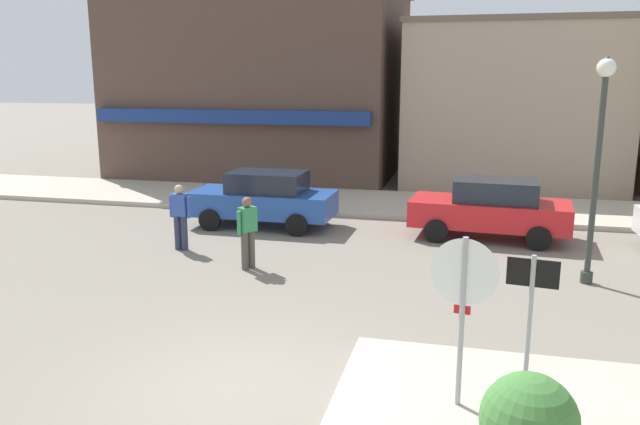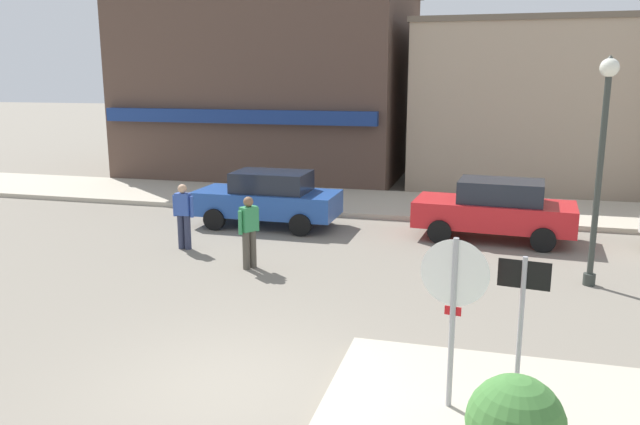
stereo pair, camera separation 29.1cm
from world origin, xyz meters
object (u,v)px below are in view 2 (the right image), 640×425
stop_sign (453,301)px  pedestrian_crossing_far (249,230)px  parked_car_second (495,209)px  parked_car_nearest (268,198)px  pedestrian_crossing_near (183,214)px  lamp_post (603,139)px  one_way_sign (521,319)px

stop_sign → pedestrian_crossing_far: 6.93m
parked_car_second → stop_sign: bearing=-93.7°
parked_car_nearest → pedestrian_crossing_near: size_ratio=2.49×
parked_car_second → parked_car_nearest: bearing=-179.0°
lamp_post → parked_car_nearest: size_ratio=1.13×
pedestrian_crossing_far → parked_car_nearest: bearing=103.6°
one_way_sign → lamp_post: (1.65, 5.73, 1.63)m
pedestrian_crossing_near → pedestrian_crossing_far: bearing=-26.9°
pedestrian_crossing_far → one_way_sign: bearing=-42.7°
parked_car_nearest → lamp_post: bearing=-21.5°
one_way_sign → parked_car_second: bearing=91.3°
parked_car_second → pedestrian_crossing_far: size_ratio=2.56×
one_way_sign → pedestrian_crossing_near: size_ratio=1.30×
pedestrian_crossing_far → lamp_post: bearing=5.9°
parked_car_nearest → pedestrian_crossing_near: (-1.18, -2.80, 0.06)m
stop_sign → pedestrian_crossing_near: 9.19m
lamp_post → parked_car_nearest: (-8.01, 3.15, -2.15)m
stop_sign → pedestrian_crossing_near: stop_sign is taller
parked_car_nearest → pedestrian_crossing_far: size_ratio=2.49×
one_way_sign → parked_car_second: size_ratio=0.51×
parked_car_nearest → parked_car_second: (6.15, 0.11, 0.00)m
stop_sign → pedestrian_crossing_near: bearing=137.5°
stop_sign → one_way_sign: 0.82m
one_way_sign → pedestrian_crossing_near: 9.70m
one_way_sign → pedestrian_crossing_far: 7.39m
one_way_sign → pedestrian_crossing_near: one_way_sign is taller
stop_sign → one_way_sign: size_ratio=1.10×
stop_sign → pedestrian_crossing_near: (-6.76, 6.19, -0.65)m
lamp_post → parked_car_nearest: lamp_post is taller
lamp_post → pedestrian_crossing_near: 9.44m
one_way_sign → stop_sign: bearing=-172.1°
parked_car_second → pedestrian_crossing_near: 7.89m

